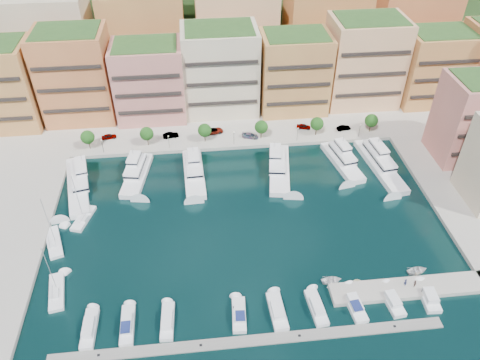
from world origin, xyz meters
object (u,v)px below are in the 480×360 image
Objects in this scene: lamppost_0 at (102,144)px; tender_0 at (332,280)px; cruiser_1 at (127,325)px; cruiser_5 at (277,311)px; yacht_4 at (279,167)px; tender_2 at (417,271)px; yacht_6 at (379,163)px; tree_1 at (147,134)px; person_0 at (405,282)px; tree_3 at (261,127)px; car_2 at (214,131)px; cruiser_9 at (429,297)px; car_4 at (304,126)px; cruiser_2 at (168,322)px; sailboat_1 at (54,243)px; tree_0 at (88,137)px; lamppost_4 at (360,128)px; yacht_2 at (194,171)px; lamppost_1 at (169,140)px; person_1 at (414,284)px; tender_3 at (417,274)px; car_0 at (109,136)px; cruiser_6 at (316,308)px; tree_2 at (205,130)px; tree_5 at (371,120)px; car_5 at (344,128)px; lamppost_2 at (234,136)px; car_3 at (250,136)px; sailboat_2 at (84,219)px; yacht_0 at (78,182)px; yacht_1 at (137,173)px; sailboat_0 at (57,292)px; cruiser_0 at (90,329)px; cruiser_7 at (354,304)px; tree_4 at (317,124)px; cruiser_4 at (239,315)px; cruiser_8 at (392,301)px; lamppost_3 at (298,132)px; car_1 at (171,135)px.

tender_0 is (51.07, -49.58, -3.39)m from lamppost_0.
cruiser_1 is 28.18m from cruiser_5.
tender_2 is at bearing -58.74° from yacht_4.
tree_1 is at bearing 166.12° from yacht_6.
person_0 is at bearing -102.23° from yacht_6.
car_2 is (-13.24, 4.12, -2.99)m from tree_3.
car_4 is at bearing 100.71° from cruiser_9.
tree_1 is 0.69× the size of cruiser_2.
sailboat_1 is 78.31m from tender_2.
tree_0 is 76.04m from lamppost_4.
tree_3 is 1.38× the size of car_4.
cruiser_9 is at bearing -45.06° from yacht_2.
person_1 is at bearing -47.49° from lamppost_1.
cruiser_2 reaches higher than tender_3.
tree_0 is at bearing 120.95° from car_0.
yacht_6 is 2.84× the size of cruiser_6.
tree_2 is at bearing -111.67° from car_0.
tree_5 is 3.16× the size of person_0.
tree_5 is at bearing -113.97° from car_5.
tree_5 reaches higher than lamppost_2.
car_4 is (16.25, 3.15, 0.02)m from car_3.
tree_2 is (16.00, 0.00, 0.00)m from tree_1.
cruiser_1 is 7.39m from cruiser_2.
lamppost_1 is 0.32× the size of sailboat_2.
lamppost_4 is 31.25m from car_3.
sailboat_2 reaches higher than person_1.
tree_3 is 53.84m from sailboat_2.
yacht_1 is at bearing 9.54° from yacht_0.
cruiser_9 is at bearing -137.69° from car_3.
yacht_2 is 1.49× the size of sailboat_0.
cruiser_0 is 0.99× the size of cruiser_7.
tree_4 is 42.07m from lamppost_1.
cruiser_4 is 0.93× the size of cruiser_6.
cruiser_2 is 48.82m from person_1.
person_0 is (14.00, -3.14, 1.46)m from tender_0.
person_0 reaches higher than tender_2.
yacht_0 is 79.12m from cruiser_8.
lamppost_3 is at bearing 20.61° from yacht_2.
lamppost_2 reaches higher than car_4.
lamppost_3 is (36.00, 0.00, 0.00)m from lamppost_1.
cruiser_6 is at bearing 0.04° from cruiser_1.
lamppost_2 is 61.47m from person_1.
car_5 is at bearing 69.57° from cruiser_6.
cruiser_5 is at bearing -0.01° from cruiser_2.
yacht_1 is 68.91m from cruiser_8.
lamppost_2 is 56.08m from cruiser_4.
car_1 is at bearing 174.19° from lamppost_4.
cruiser_1 is at bearing -75.87° from tree_0.
sailboat_2 is (-37.85, -25.58, -3.51)m from lamppost_2.
tender_0 is (4.63, 6.21, -0.11)m from cruiser_6.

